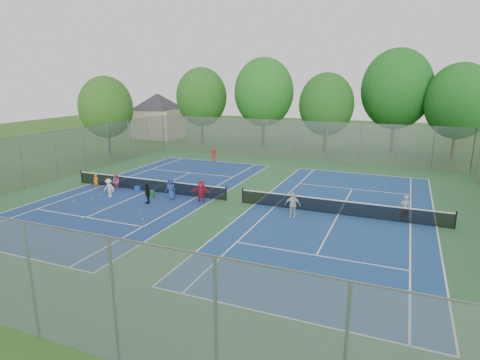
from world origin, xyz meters
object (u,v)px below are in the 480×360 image
at_px(net_left, 148,185).
at_px(net_right, 339,208).
at_px(ball_hopper, 152,194).
at_px(instructor, 405,208).
at_px(ball_crate, 138,188).

height_order(net_left, net_right, same).
relative_size(net_right, ball_hopper, 26.24).
xyz_separation_m(net_left, instructor, (17.74, 0.49, 0.31)).
distance_m(net_left, instructor, 17.74).
bearing_deg(instructor, ball_hopper, -12.82).
bearing_deg(net_left, net_right, 0.00).
height_order(net_right, instructor, instructor).
bearing_deg(net_right, net_left, 180.00).
bearing_deg(net_right, ball_hopper, -174.33).
xyz_separation_m(ball_hopper, instructor, (16.52, 1.76, 0.52)).
height_order(net_right, ball_crate, net_right).
relative_size(net_left, net_right, 1.00).
bearing_deg(net_left, ball_crate, -175.18).
height_order(ball_crate, ball_hopper, ball_hopper).
xyz_separation_m(net_right, ball_crate, (-14.87, -0.07, -0.29)).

